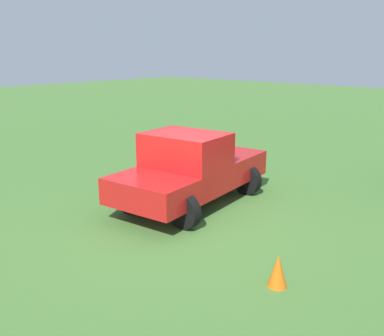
% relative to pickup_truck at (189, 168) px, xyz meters
% --- Properties ---
extents(ground_plane, '(80.00, 80.00, 0.00)m').
position_rel_pickup_truck_xyz_m(ground_plane, '(-0.56, 0.69, -0.93)').
color(ground_plane, '#477533').
extents(pickup_truck, '(2.67, 4.59, 1.81)m').
position_rel_pickup_truck_xyz_m(pickup_truck, '(0.00, 0.00, 0.00)').
color(pickup_truck, black).
rests_on(pickup_truck, ground_plane).
extents(traffic_cone, '(0.32, 0.32, 0.55)m').
position_rel_pickup_truck_xyz_m(traffic_cone, '(-3.65, 1.94, -0.66)').
color(traffic_cone, orange).
rests_on(traffic_cone, ground_plane).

